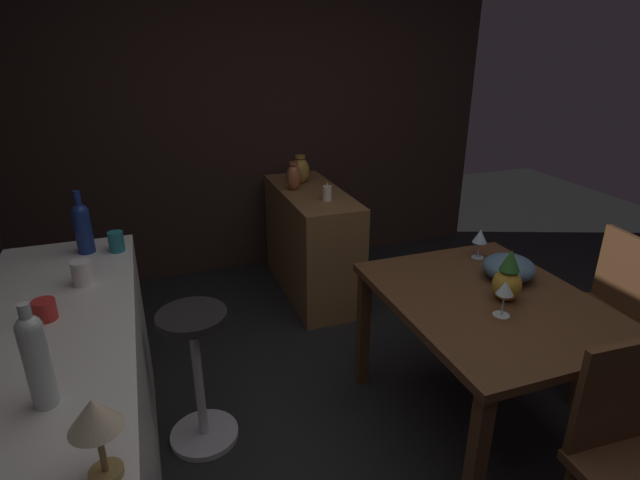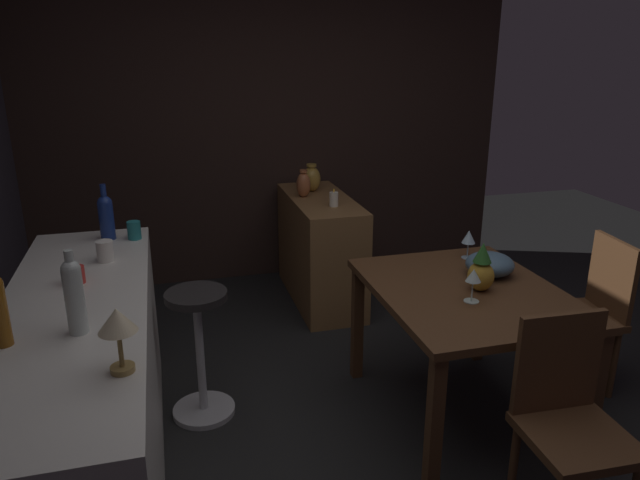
% 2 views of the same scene
% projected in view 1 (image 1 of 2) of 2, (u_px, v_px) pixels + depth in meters
% --- Properties ---
extents(ground_plane, '(9.00, 9.00, 0.00)m').
position_uv_depth(ground_plane, '(414.00, 472.00, 2.33)').
color(ground_plane, black).
extents(wall_side_right, '(0.10, 4.40, 2.60)m').
position_uv_depth(wall_side_right, '(231.00, 114.00, 3.97)').
color(wall_side_right, '#33231E').
rests_on(wall_side_right, ground_plane).
extents(dining_table, '(1.14, 0.91, 0.74)m').
position_uv_depth(dining_table, '(488.00, 315.00, 2.38)').
color(dining_table, '#56351E').
rests_on(dining_table, ground_plane).
extents(kitchen_counter, '(2.10, 0.60, 0.90)m').
position_uv_depth(kitchen_counter, '(65.00, 461.00, 1.82)').
color(kitchen_counter, silver).
rests_on(kitchen_counter, ground_plane).
extents(sideboard_cabinet, '(1.10, 0.44, 0.82)m').
position_uv_depth(sideboard_cabinet, '(312.00, 242.00, 3.84)').
color(sideboard_cabinet, olive).
rests_on(sideboard_cabinet, ground_plane).
extents(chair_near_window, '(0.42, 0.42, 0.90)m').
position_uv_depth(chair_near_window, '(633.00, 457.00, 1.78)').
color(chair_near_window, '#56351E').
rests_on(chair_near_window, ground_plane).
extents(chair_by_doorway, '(0.44, 0.44, 0.89)m').
position_uv_depth(chair_by_doorway, '(602.00, 306.00, 2.78)').
color(chair_by_doorway, '#56351E').
rests_on(chair_by_doorway, ground_plane).
extents(bar_stool, '(0.34, 0.34, 0.71)m').
position_uv_depth(bar_stool, '(198.00, 374.00, 2.39)').
color(bar_stool, '#262323').
rests_on(bar_stool, ground_plane).
extents(wine_glass_left, '(0.07, 0.07, 0.17)m').
position_uv_depth(wine_glass_left, '(505.00, 290.00, 2.15)').
color(wine_glass_left, silver).
rests_on(wine_glass_left, dining_table).
extents(wine_glass_right, '(0.08, 0.08, 0.17)m').
position_uv_depth(wine_glass_right, '(480.00, 237.00, 2.72)').
color(wine_glass_right, silver).
rests_on(wine_glass_right, dining_table).
extents(pineapple_centerpiece, '(0.13, 0.13, 0.25)m').
position_uv_depth(pineapple_centerpiece, '(508.00, 279.00, 2.29)').
color(pineapple_centerpiece, gold).
rests_on(pineapple_centerpiece, dining_table).
extents(fruit_bowl, '(0.26, 0.26, 0.12)m').
position_uv_depth(fruit_bowl, '(509.00, 268.00, 2.51)').
color(fruit_bowl, slate).
rests_on(fruit_bowl, dining_table).
extents(wine_bottle_clear, '(0.07, 0.07, 0.32)m').
position_uv_depth(wine_bottle_clear, '(36.00, 357.00, 1.38)').
color(wine_bottle_clear, silver).
rests_on(wine_bottle_clear, kitchen_counter).
extents(wine_bottle_cobalt, '(0.08, 0.08, 0.31)m').
position_uv_depth(wine_bottle_cobalt, '(82.00, 226.00, 2.39)').
color(wine_bottle_cobalt, navy).
rests_on(wine_bottle_cobalt, kitchen_counter).
extents(cup_red, '(0.12, 0.08, 0.08)m').
position_uv_depth(cup_red, '(45.00, 310.00, 1.85)').
color(cup_red, red).
rests_on(cup_red, kitchen_counter).
extents(cup_white, '(0.12, 0.08, 0.10)m').
position_uv_depth(cup_white, '(82.00, 273.00, 2.11)').
color(cup_white, white).
rests_on(cup_white, kitchen_counter).
extents(cup_teal, '(0.11, 0.07, 0.10)m').
position_uv_depth(cup_teal, '(116.00, 241.00, 2.43)').
color(cup_teal, teal).
rests_on(cup_teal, kitchen_counter).
extents(counter_lamp, '(0.13, 0.13, 0.23)m').
position_uv_depth(counter_lamp, '(95.00, 420.00, 1.14)').
color(counter_lamp, '#A58447').
rests_on(counter_lamp, kitchen_counter).
extents(pillar_candle_tall, '(0.06, 0.06, 0.13)m').
position_uv_depth(pillar_candle_tall, '(327.00, 193.00, 3.45)').
color(pillar_candle_tall, white).
rests_on(pillar_candle_tall, sideboard_cabinet).
extents(vase_brass, '(0.14, 0.14, 0.22)m').
position_uv_depth(vase_brass, '(300.00, 170.00, 3.83)').
color(vase_brass, '#B78C38').
rests_on(vase_brass, sideboard_cabinet).
extents(vase_copper, '(0.11, 0.11, 0.21)m').
position_uv_depth(vase_copper, '(293.00, 177.00, 3.66)').
color(vase_copper, '#B26038').
rests_on(vase_copper, sideboard_cabinet).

